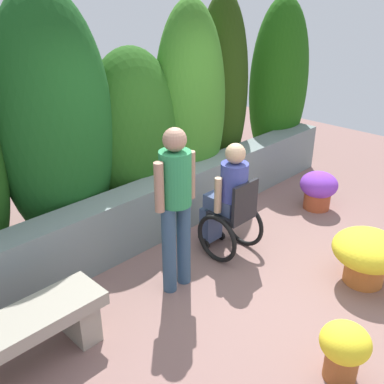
{
  "coord_description": "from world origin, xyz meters",
  "views": [
    {
      "loc": [
        -3.07,
        -2.15,
        2.79
      ],
      "look_at": [
        -0.12,
        0.75,
        0.85
      ],
      "focal_mm": 40.83,
      "sensor_mm": 36.0,
      "label": 1
    }
  ],
  "objects": [
    {
      "name": "stone_bench",
      "position": [
        -2.2,
        0.62,
        0.33
      ],
      "size": [
        1.49,
        0.43,
        0.49
      ],
      "rotation": [
        0.0,
        0.0,
        0.09
      ],
      "color": "gray",
      "rests_on": "ground"
    },
    {
      "name": "flower_pot_red_accent",
      "position": [
        0.85,
        -0.8,
        0.34
      ],
      "size": [
        0.72,
        0.72,
        0.57
      ],
      "color": "#BE682D",
      "rests_on": "ground"
    },
    {
      "name": "flower_pot_purple_near",
      "position": [
        2.02,
        0.42,
        0.3
      ],
      "size": [
        0.51,
        0.51,
        0.53
      ],
      "color": "#AA492A",
      "rests_on": "ground"
    },
    {
      "name": "person_standing_companion",
      "position": [
        -0.55,
        0.54,
        0.97
      ],
      "size": [
        0.49,
        0.3,
        1.68
      ],
      "rotation": [
        0.0,
        0.0,
        -0.22
      ],
      "color": "#304C67",
      "rests_on": "ground"
    },
    {
      "name": "flower_pot_small_foreground",
      "position": [
        -0.47,
        -1.22,
        0.3
      ],
      "size": [
        0.39,
        0.39,
        0.5
      ],
      "color": "#A75B29",
      "rests_on": "ground"
    },
    {
      "name": "hedge_backdrop",
      "position": [
        -0.15,
        2.0,
        1.32
      ],
      "size": [
        7.61,
        1.09,
        2.86
      ],
      "color": "#1F4822",
      "rests_on": "ground"
    },
    {
      "name": "ground_plane",
      "position": [
        0.0,
        0.0,
        0.0
      ],
      "size": [
        11.8,
        11.8,
        0.0
      ],
      "primitive_type": "plane",
      "color": "#83615A"
    },
    {
      "name": "person_in_wheelchair",
      "position": [
        0.31,
        0.59,
        0.62
      ],
      "size": [
        0.53,
        0.66,
        1.33
      ],
      "rotation": [
        0.0,
        0.0,
        -0.09
      ],
      "color": "black",
      "rests_on": "ground"
    },
    {
      "name": "stone_retaining_wall",
      "position": [
        0.0,
        1.46,
        0.36
      ],
      "size": [
        6.69,
        0.38,
        0.71
      ],
      "primitive_type": "cube",
      "color": "gray",
      "rests_on": "ground"
    }
  ]
}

